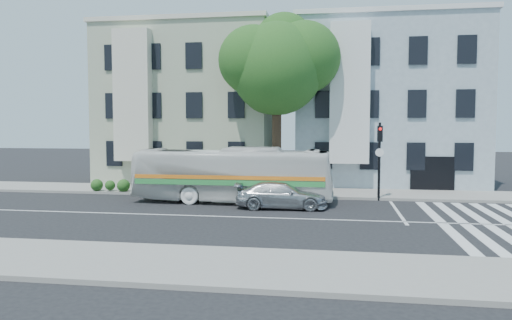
# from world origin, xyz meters

# --- Properties ---
(ground) EXTENTS (120.00, 120.00, 0.00)m
(ground) POSITION_xyz_m (0.00, 0.00, 0.00)
(ground) COLOR black
(ground) RESTS_ON ground
(sidewalk_far) EXTENTS (80.00, 4.00, 0.15)m
(sidewalk_far) POSITION_xyz_m (0.00, 8.00, 0.07)
(sidewalk_far) COLOR gray
(sidewalk_far) RESTS_ON ground
(sidewalk_near) EXTENTS (80.00, 4.00, 0.15)m
(sidewalk_near) POSITION_xyz_m (0.00, -8.00, 0.07)
(sidewalk_near) COLOR gray
(sidewalk_near) RESTS_ON ground
(building_left) EXTENTS (12.00, 10.00, 11.00)m
(building_left) POSITION_xyz_m (-7.00, 15.00, 5.50)
(building_left) COLOR #A7AE92
(building_left) RESTS_ON ground
(building_right) EXTENTS (12.00, 10.00, 11.00)m
(building_right) POSITION_xyz_m (7.00, 15.00, 5.50)
(building_right) COLOR #8F9FAB
(building_right) RESTS_ON ground
(street_tree) EXTENTS (7.30, 5.90, 11.10)m
(street_tree) POSITION_xyz_m (0.06, 8.74, 7.83)
(street_tree) COLOR #2D2116
(street_tree) RESTS_ON ground
(bus) EXTENTS (2.66, 10.61, 2.94)m
(bus) POSITION_xyz_m (-1.83, 4.12, 1.47)
(bus) COLOR white
(bus) RESTS_ON ground
(sedan) EXTENTS (2.06, 4.60, 1.31)m
(sedan) POSITION_xyz_m (0.94, 2.60, 0.65)
(sedan) COLOR #B8BBC0
(sedan) RESTS_ON ground
(hedge) EXTENTS (8.14, 4.12, 0.70)m
(hedge) POSITION_xyz_m (-6.41, 6.30, 0.50)
(hedge) COLOR #2C571C
(hedge) RESTS_ON sidewalk_far
(traffic_signal) EXTENTS (0.44, 0.53, 4.25)m
(traffic_signal) POSITION_xyz_m (5.90, 5.94, 2.75)
(traffic_signal) COLOR black
(traffic_signal) RESTS_ON ground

